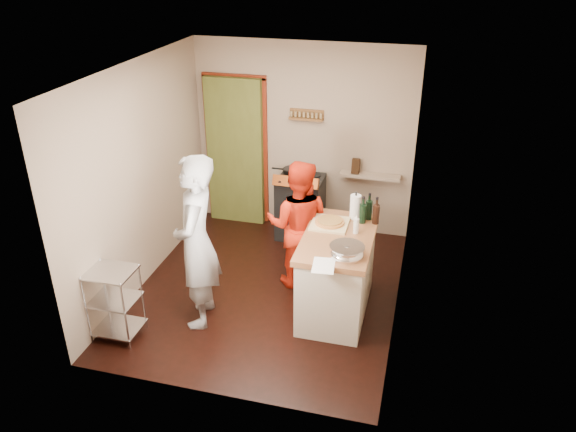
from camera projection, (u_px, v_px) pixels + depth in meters
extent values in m
plane|color=black|center=(268.00, 289.00, 6.68)|extent=(3.50, 3.50, 0.00)
cube|color=gray|center=(303.00, 139.00, 7.61)|extent=(3.00, 0.04, 2.60)
cube|color=#565B23|center=(239.00, 149.00, 7.98)|extent=(0.80, 0.40, 2.10)
cube|color=maroon|center=(209.00, 148.00, 8.01)|extent=(0.06, 0.06, 2.10)
cube|color=maroon|center=(265.00, 153.00, 7.82)|extent=(0.06, 0.06, 2.10)
cube|color=maroon|center=(234.00, 76.00, 7.44)|extent=(0.90, 0.06, 0.06)
cube|color=brown|center=(306.00, 119.00, 7.42)|extent=(0.46, 0.09, 0.03)
cube|color=brown|center=(307.00, 114.00, 7.43)|extent=(0.46, 0.02, 0.12)
cube|color=olive|center=(306.00, 115.00, 7.39)|extent=(0.42, 0.04, 0.07)
cube|color=gray|center=(370.00, 176.00, 7.49)|extent=(0.80, 0.18, 0.04)
cube|color=black|center=(356.00, 166.00, 7.48)|extent=(0.10, 0.14, 0.22)
cube|color=gray|center=(141.00, 176.00, 6.43)|extent=(0.04, 3.50, 2.60)
cube|color=gray|center=(406.00, 205.00, 5.76)|extent=(0.04, 3.50, 2.60)
cube|color=white|center=(264.00, 68.00, 5.51)|extent=(3.00, 3.50, 0.02)
cube|color=black|center=(300.00, 209.00, 7.73)|extent=(0.60, 0.55, 0.80)
cube|color=black|center=(301.00, 180.00, 7.53)|extent=(0.60, 0.55, 0.06)
cube|color=brown|center=(296.00, 182.00, 7.25)|extent=(0.60, 0.15, 0.17)
cylinder|color=black|center=(292.00, 170.00, 7.64)|extent=(0.26, 0.26, 0.05)
cylinder|color=silver|center=(86.00, 310.00, 5.65)|extent=(0.02, 0.02, 0.80)
cylinder|color=silver|center=(125.00, 317.00, 5.55)|extent=(0.02, 0.02, 0.80)
cylinder|color=silver|center=(105.00, 291.00, 5.96)|extent=(0.02, 0.02, 0.80)
cylinder|color=silver|center=(143.00, 297.00, 5.86)|extent=(0.02, 0.02, 0.80)
cube|color=silver|center=(119.00, 327.00, 5.89)|extent=(0.48, 0.40, 0.02)
cube|color=silver|center=(114.00, 299.00, 5.73)|extent=(0.48, 0.40, 0.02)
cube|color=silver|center=(109.00, 272.00, 5.58)|extent=(0.48, 0.40, 0.02)
cube|color=#B6AF9B|center=(337.00, 276.00, 6.13)|extent=(0.67, 1.18, 0.88)
cube|color=#966139|center=(338.00, 239.00, 5.92)|extent=(0.73, 1.25, 0.06)
cube|color=#DEC287|center=(330.00, 224.00, 6.14)|extent=(0.40, 0.40, 0.02)
cylinder|color=#B97C3A|center=(330.00, 222.00, 6.12)|extent=(0.32, 0.32, 0.02)
ellipsoid|color=silver|center=(347.00, 251.00, 5.53)|extent=(0.35, 0.35, 0.11)
cylinder|color=white|center=(355.00, 207.00, 6.22)|extent=(0.12, 0.12, 0.28)
cylinder|color=silver|center=(356.00, 226.00, 5.94)|extent=(0.06, 0.06, 0.17)
cube|color=white|center=(324.00, 266.00, 5.38)|extent=(0.24, 0.32, 0.00)
cylinder|color=black|center=(369.00, 206.00, 6.20)|extent=(0.08, 0.08, 0.31)
cylinder|color=black|center=(376.00, 210.00, 6.11)|extent=(0.08, 0.08, 0.31)
cylinder|color=black|center=(363.00, 210.00, 6.12)|extent=(0.08, 0.08, 0.31)
imported|color=silver|center=(197.00, 243.00, 5.76)|extent=(0.59, 0.78, 1.90)
imported|color=red|center=(298.00, 225.00, 6.48)|extent=(0.80, 0.65, 1.56)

